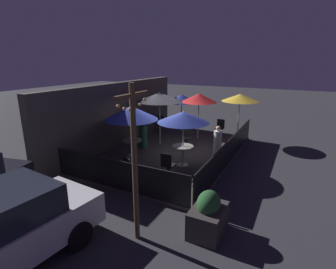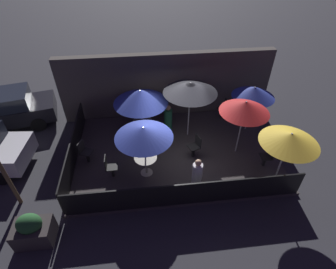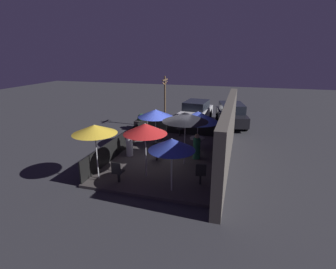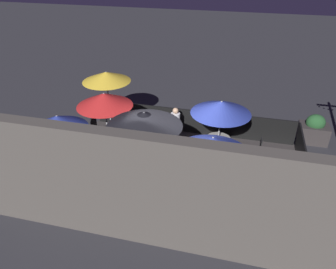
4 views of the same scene
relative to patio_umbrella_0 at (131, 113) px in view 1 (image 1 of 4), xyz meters
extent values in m
plane|color=#2D2D33|center=(1.20, -1.22, -1.96)|extent=(60.00, 60.00, 0.00)
cube|color=#383333|center=(1.20, -1.22, -1.90)|extent=(7.74, 5.16, 0.12)
cube|color=#4C4742|center=(1.20, 1.58, -0.46)|extent=(9.34, 0.36, 3.00)
cube|color=black|center=(1.20, -3.76, -1.36)|extent=(7.54, 0.05, 0.95)
cube|color=black|center=(-2.62, -1.22, -1.36)|extent=(0.05, 4.96, 0.95)
cylinder|color=#B2B2B7|center=(0.00, 0.00, -0.78)|extent=(0.05, 0.05, 2.11)
cone|color=#283893|center=(0.00, 0.00, 0.00)|extent=(2.16, 2.16, 0.55)
cylinder|color=#B2B2B7|center=(0.02, -2.28, -0.80)|extent=(0.05, 0.05, 2.08)
cone|color=#283893|center=(0.02, -2.28, 0.04)|extent=(1.91, 1.91, 0.40)
cylinder|color=#B2B2B7|center=(4.31, -3.35, -0.69)|extent=(0.05, 0.05, 2.29)
cone|color=gold|center=(4.31, -3.35, 0.28)|extent=(1.76, 1.76, 0.36)
cylinder|color=#B2B2B7|center=(3.59, -1.52, -0.69)|extent=(0.05, 0.05, 2.30)
cone|color=red|center=(3.59, -1.52, 0.25)|extent=(1.77, 1.77, 0.43)
cylinder|color=#B2B2B7|center=(4.46, -0.19, -0.80)|extent=(0.05, 0.05, 2.07)
cone|color=#283893|center=(4.46, -0.19, 0.02)|extent=(1.70, 1.70, 0.43)
cylinder|color=#B2B2B7|center=(1.88, -0.27, -0.61)|extent=(0.05, 0.05, 2.45)
cone|color=black|center=(1.88, -0.27, 0.41)|extent=(2.07, 2.07, 0.41)
cylinder|color=#9E998E|center=(0.00, 0.00, -1.83)|extent=(0.43, 0.43, 0.02)
cylinder|color=#9E998E|center=(0.00, 0.00, -1.50)|extent=(0.08, 0.08, 0.67)
cylinder|color=#9E998E|center=(0.00, 0.00, -1.15)|extent=(0.78, 0.78, 0.04)
cylinder|color=#9E998E|center=(0.02, -2.28, -1.83)|extent=(0.44, 0.44, 0.02)
cylinder|color=#9E998E|center=(0.02, -2.28, -1.47)|extent=(0.08, 0.08, 0.74)
cylinder|color=#9E998E|center=(0.02, -2.28, -1.08)|extent=(0.79, 0.79, 0.04)
cube|color=black|center=(-2.12, -1.45, -1.61)|extent=(0.10, 0.10, 0.46)
cube|color=black|center=(-2.12, -1.45, -1.36)|extent=(0.52, 0.52, 0.04)
cube|color=black|center=(-2.29, -1.38, -1.12)|extent=(0.17, 0.38, 0.44)
cube|color=black|center=(3.65, 0.76, -1.62)|extent=(0.09, 0.09, 0.44)
cube|color=black|center=(3.65, 0.76, -1.38)|extent=(0.47, 0.47, 0.04)
cube|color=black|center=(3.83, 0.80, -1.14)|extent=(0.11, 0.40, 0.44)
cube|color=black|center=(4.37, -2.41, -1.62)|extent=(0.08, 0.08, 0.43)
cube|color=black|center=(4.37, -2.41, -1.39)|extent=(0.41, 0.41, 0.04)
cube|color=black|center=(4.55, -2.41, -1.15)|extent=(0.04, 0.40, 0.44)
cube|color=black|center=(1.85, -1.63, -1.60)|extent=(0.10, 0.10, 0.47)
cube|color=black|center=(1.85, -1.63, -1.34)|extent=(0.51, 0.51, 0.04)
cube|color=black|center=(2.02, -1.57, -1.10)|extent=(0.16, 0.39, 0.44)
cube|color=black|center=(-1.16, -2.28, -1.62)|extent=(0.08, 0.08, 0.43)
cube|color=black|center=(-1.16, -2.28, -1.39)|extent=(0.40, 0.40, 0.04)
cube|color=black|center=(-1.34, -2.28, -1.15)|extent=(0.03, 0.40, 0.44)
cylinder|color=#236642|center=(1.09, 0.16, -1.32)|extent=(0.44, 0.44, 1.03)
sphere|color=tan|center=(1.09, 0.16, -0.70)|extent=(0.23, 0.23, 0.23)
cylinder|color=silver|center=(1.67, -3.12, -1.31)|extent=(0.44, 0.44, 1.06)
sphere|color=tan|center=(1.67, -3.12, -0.67)|extent=(0.21, 0.21, 0.21)
cube|color=#332D2D|center=(-3.27, -4.41, -1.62)|extent=(1.04, 0.73, 0.68)
ellipsoid|color=#235128|center=(-3.27, -4.41, -1.16)|extent=(0.68, 0.54, 0.61)
cylinder|color=brown|center=(-4.17, -3.00, -0.17)|extent=(0.12, 0.12, 3.57)
cube|color=brown|center=(-4.17, -3.00, 1.36)|extent=(1.10, 0.08, 0.08)
sphere|color=#F4B260|center=(-4.62, -3.00, 1.22)|extent=(0.07, 0.07, 0.07)
sphere|color=#F4B260|center=(-4.44, -3.00, 1.14)|extent=(0.07, 0.07, 0.07)
sphere|color=#F4B260|center=(-4.26, -3.00, 1.09)|extent=(0.07, 0.07, 0.07)
sphere|color=#F4B260|center=(-4.07, -3.00, 1.09)|extent=(0.07, 0.07, 0.07)
sphere|color=#F4B260|center=(-3.89, -3.00, 1.14)|extent=(0.07, 0.07, 0.07)
sphere|color=#F4B260|center=(-3.71, -3.00, 1.22)|extent=(0.07, 0.07, 0.07)
cylinder|color=black|center=(-4.90, -0.48, -1.64)|extent=(0.65, 0.24, 0.64)
cylinder|color=black|center=(-5.05, -2.09, -1.64)|extent=(0.65, 0.24, 0.64)
cylinder|color=black|center=(-4.52, 0.92, -1.64)|extent=(0.66, 0.31, 0.64)
camera|label=1|loc=(-8.49, -6.03, 2.05)|focal=28.00mm
camera|label=2|loc=(0.05, -8.81, 5.23)|focal=28.00mm
camera|label=3|loc=(12.94, 2.09, 3.16)|focal=28.00mm
camera|label=4|loc=(-0.62, 7.06, 4.43)|focal=35.00mm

